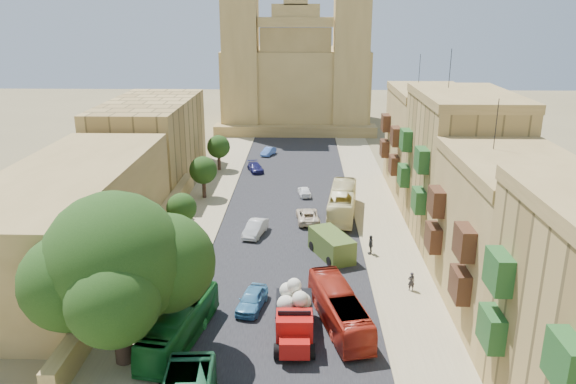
# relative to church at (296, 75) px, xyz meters

# --- Properties ---
(road_surface) EXTENTS (14.00, 140.00, 0.01)m
(road_surface) POSITION_rel_church_xyz_m (0.00, -48.61, -9.51)
(road_surface) COLOR black
(road_surface) RESTS_ON ground
(sidewalk_east) EXTENTS (5.00, 140.00, 0.01)m
(sidewalk_east) POSITION_rel_church_xyz_m (9.50, -48.61, -9.51)
(sidewalk_east) COLOR #978863
(sidewalk_east) RESTS_ON ground
(sidewalk_west) EXTENTS (5.00, 140.00, 0.01)m
(sidewalk_west) POSITION_rel_church_xyz_m (-9.50, -48.61, -9.51)
(sidewalk_west) COLOR #978863
(sidewalk_west) RESTS_ON ground
(kerb_east) EXTENTS (0.25, 140.00, 0.12)m
(kerb_east) POSITION_rel_church_xyz_m (7.00, -48.61, -9.46)
(kerb_east) COLOR #978863
(kerb_east) RESTS_ON ground
(kerb_west) EXTENTS (0.25, 140.00, 0.12)m
(kerb_west) POSITION_rel_church_xyz_m (-7.00, -48.61, -9.46)
(kerb_west) COLOR #978863
(kerb_west) RESTS_ON ground
(townhouse_b) EXTENTS (9.00, 14.00, 14.90)m
(townhouse_b) POSITION_rel_church_xyz_m (15.95, -67.61, -3.86)
(townhouse_b) COLOR #A28449
(townhouse_b) RESTS_ON ground
(townhouse_c) EXTENTS (9.00, 14.00, 17.40)m
(townhouse_c) POSITION_rel_church_xyz_m (15.95, -53.61, -2.61)
(townhouse_c) COLOR #AC8C4E
(townhouse_c) RESTS_ON ground
(townhouse_d) EXTENTS (9.00, 14.00, 15.90)m
(townhouse_d) POSITION_rel_church_xyz_m (15.95, -39.61, -3.36)
(townhouse_d) COLOR #A28449
(townhouse_d) RESTS_ON ground
(west_wall) EXTENTS (1.00, 40.00, 1.80)m
(west_wall) POSITION_rel_church_xyz_m (-12.50, -58.61, -8.62)
(west_wall) COLOR #A28449
(west_wall) RESTS_ON ground
(west_building_low) EXTENTS (10.00, 28.00, 8.40)m
(west_building_low) POSITION_rel_church_xyz_m (-18.00, -60.61, -5.32)
(west_building_low) COLOR olive
(west_building_low) RESTS_ON ground
(west_building_mid) EXTENTS (10.00, 22.00, 10.00)m
(west_building_mid) POSITION_rel_church_xyz_m (-18.00, -34.61, -4.52)
(west_building_mid) COLOR #AC8C4E
(west_building_mid) RESTS_ON ground
(church) EXTENTS (28.00, 22.50, 36.30)m
(church) POSITION_rel_church_xyz_m (0.00, 0.00, 0.00)
(church) COLOR #A28449
(church) RESTS_ON ground
(ficus_tree) EXTENTS (10.93, 10.06, 10.93)m
(ficus_tree) POSITION_rel_church_xyz_m (-9.40, -74.61, -3.05)
(ficus_tree) COLOR #332219
(ficus_tree) RESTS_ON ground
(street_tree_a) EXTENTS (3.38, 3.38, 5.20)m
(street_tree_a) POSITION_rel_church_xyz_m (-10.00, -66.61, -6.03)
(street_tree_a) COLOR #332219
(street_tree_a) RESTS_ON ground
(street_tree_b) EXTENTS (2.87, 2.87, 4.41)m
(street_tree_b) POSITION_rel_church_xyz_m (-10.00, -54.61, -6.57)
(street_tree_b) COLOR #332219
(street_tree_b) RESTS_ON ground
(street_tree_c) EXTENTS (3.19, 3.19, 4.91)m
(street_tree_c) POSITION_rel_church_xyz_m (-10.00, -42.61, -6.23)
(street_tree_c) COLOR #332219
(street_tree_c) RESTS_ON ground
(street_tree_d) EXTENTS (3.12, 3.12, 4.79)m
(street_tree_d) POSITION_rel_church_xyz_m (-10.00, -30.61, -6.31)
(street_tree_d) COLOR #332219
(street_tree_d) RESTS_ON ground
(red_truck) EXTENTS (2.72, 6.55, 3.79)m
(red_truck) POSITION_rel_church_xyz_m (0.93, -71.60, -7.85)
(red_truck) COLOR #AE110D
(red_truck) RESTS_ON ground
(olive_pickup) EXTENTS (4.12, 5.61, 2.13)m
(olive_pickup) POSITION_rel_church_xyz_m (4.00, -58.59, -8.48)
(olive_pickup) COLOR #435A21
(olive_pickup) RESTS_ON ground
(bus_green_north) EXTENTS (3.87, 9.49, 2.58)m
(bus_green_north) POSITION_rel_church_xyz_m (-6.50, -72.43, -8.23)
(bus_green_north) COLOR #156624
(bus_green_north) RESTS_ON ground
(bus_red_east) EXTENTS (4.24, 9.56, 2.59)m
(bus_red_east) POSITION_rel_church_xyz_m (4.00, -70.05, -8.22)
(bus_red_east) COLOR #AB2819
(bus_red_east) RESTS_ON ground
(bus_cream_east) EXTENTS (3.80, 10.97, 2.99)m
(bus_cream_east) POSITION_rel_church_xyz_m (5.61, -48.12, -8.02)
(bus_cream_east) COLOR #F3E4A0
(bus_cream_east) RESTS_ON ground
(car_blue_a) EXTENTS (2.43, 4.39, 1.41)m
(car_blue_a) POSITION_rel_church_xyz_m (-2.20, -67.87, -8.81)
(car_blue_a) COLOR teal
(car_blue_a) RESTS_ON ground
(car_white_a) EXTENTS (2.39, 4.44, 1.39)m
(car_white_a) POSITION_rel_church_xyz_m (-3.13, -53.88, -8.82)
(car_white_a) COLOR silver
(car_white_a) RESTS_ON ground
(car_cream) EXTENTS (2.57, 4.88, 1.31)m
(car_cream) POSITION_rel_church_xyz_m (1.95, -50.11, -8.86)
(car_cream) COLOR beige
(car_cream) RESTS_ON ground
(car_dkblue) EXTENTS (2.77, 4.33, 1.17)m
(car_dkblue) POSITION_rel_church_xyz_m (-5.00, -31.40, -8.93)
(car_dkblue) COLOR #181952
(car_dkblue) RESTS_ON ground
(car_white_b) EXTENTS (1.82, 3.45, 1.12)m
(car_white_b) POSITION_rel_church_xyz_m (1.60, -41.57, -8.96)
(car_white_b) COLOR white
(car_white_b) RESTS_ON ground
(car_blue_b) EXTENTS (2.30, 3.67, 1.14)m
(car_blue_b) POSITION_rel_church_xyz_m (-3.79, -22.32, -8.94)
(car_blue_b) COLOR #456FC4
(car_blue_b) RESTS_ON ground
(pedestrian_a) EXTENTS (0.62, 0.47, 1.53)m
(pedestrian_a) POSITION_rel_church_xyz_m (9.88, -64.82, -8.75)
(pedestrian_a) COLOR #272529
(pedestrian_a) RESTS_ON ground
(pedestrian_c) EXTENTS (0.52, 1.08, 1.79)m
(pedestrian_c) POSITION_rel_church_xyz_m (7.50, -58.03, -8.62)
(pedestrian_c) COLOR #38383A
(pedestrian_c) RESTS_ON ground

